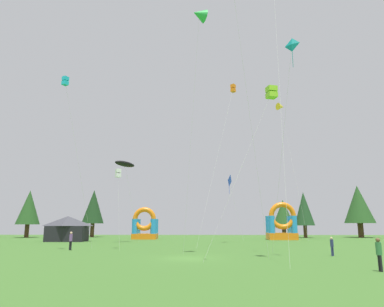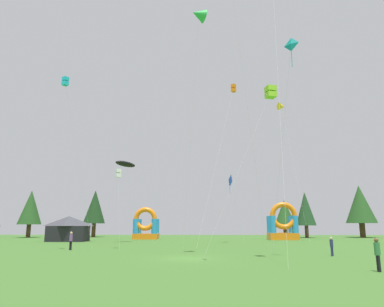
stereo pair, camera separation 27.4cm
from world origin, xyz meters
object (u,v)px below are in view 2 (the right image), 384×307
object	(u,v)px
kite_blue_diamond	(229,181)
person_near_camera	(377,252)
kite_black_parafoil	(125,164)
kite_teal_diamond	(290,47)
kite_lime_box	(270,92)
kite_white_box	(118,173)
kite_green_delta	(199,15)
inflatable_red_slide	(146,228)
kite_yellow_delta	(282,107)
person_midfield	(332,245)
inflatable_yellow_castle	(283,226)
festival_tent	(68,229)
person_far_side	(71,239)
kite_cyan_box	(65,82)
kite_orange_box	(233,89)

from	to	relation	value
kite_blue_diamond	person_near_camera	bearing A→B (deg)	-79.45
kite_black_parafoil	kite_teal_diamond	bearing A→B (deg)	-51.69
kite_teal_diamond	kite_lime_box	world-z (taller)	kite_teal_diamond
kite_black_parafoil	kite_white_box	xyz separation A→B (m)	(2.10, -12.70, -3.19)
kite_green_delta	inflatable_red_slide	size ratio (longest dim) A/B	4.04
kite_lime_box	kite_blue_diamond	distance (m)	25.84
kite_teal_diamond	person_near_camera	distance (m)	17.14
kite_yellow_delta	person_midfield	bearing A→B (deg)	-96.73
kite_teal_diamond	kite_white_box	size ratio (longest dim) A/B	2.06
kite_green_delta	inflatable_yellow_castle	distance (m)	39.96
festival_tent	inflatable_yellow_castle	bearing A→B (deg)	11.25
kite_white_box	person_midfield	size ratio (longest dim) A/B	5.53
kite_white_box	person_far_side	distance (m)	8.28
kite_teal_diamond	kite_cyan_box	size ratio (longest dim) A/B	0.99
kite_yellow_delta	kite_green_delta	size ratio (longest dim) A/B	1.08
kite_cyan_box	kite_teal_diamond	bearing A→B (deg)	-18.67
kite_white_box	inflatable_yellow_castle	bearing A→B (deg)	45.87
kite_white_box	person_midfield	bearing A→B (deg)	-20.07
kite_green_delta	person_midfield	distance (m)	23.41
kite_lime_box	inflatable_red_slide	size ratio (longest dim) A/B	2.45
person_near_camera	kite_teal_diamond	bearing A→B (deg)	18.66
kite_green_delta	kite_orange_box	world-z (taller)	kite_green_delta
inflatable_red_slide	person_far_side	bearing A→B (deg)	-97.37
person_near_camera	person_midfield	xyz separation A→B (m)	(0.89, 9.75, -0.18)
kite_black_parafoil	inflatable_red_slide	distance (m)	15.63
kite_teal_diamond	festival_tent	size ratio (longest dim) A/B	3.06
kite_cyan_box	person_midfield	bearing A→B (deg)	-8.37
kite_teal_diamond	kite_blue_diamond	size ratio (longest dim) A/B	1.84
inflatable_yellow_castle	person_far_side	bearing A→B (deg)	-137.58
festival_tent	person_near_camera	bearing A→B (deg)	-47.85
kite_white_box	kite_cyan_box	bearing A→B (deg)	-144.73
kite_cyan_box	kite_orange_box	distance (m)	22.52
kite_white_box	kite_blue_diamond	xyz separation A→B (m)	(13.19, 14.55, 0.81)
kite_white_box	kite_yellow_delta	bearing A→B (deg)	44.35
kite_orange_box	inflatable_yellow_castle	world-z (taller)	kite_orange_box
kite_green_delta	person_far_side	xyz separation A→B (m)	(-13.26, 7.39, -20.45)
kite_orange_box	inflatable_red_slide	distance (m)	29.25
kite_cyan_box	kite_orange_box	xyz separation A→B (m)	(18.68, 11.98, 3.82)
kite_blue_diamond	festival_tent	bearing A→B (deg)	175.02
kite_yellow_delta	person_near_camera	xyz separation A→B (m)	(-4.47, -40.06, -22.28)
kite_cyan_box	person_midfield	world-z (taller)	kite_cyan_box
kite_lime_box	kite_teal_diamond	bearing A→B (deg)	-0.34
kite_lime_box	kite_black_parafoil	distance (m)	29.07
inflatable_yellow_castle	festival_tent	distance (m)	34.94
person_far_side	person_near_camera	bearing A→B (deg)	-6.29
kite_cyan_box	person_far_side	world-z (taller)	kite_cyan_box
kite_white_box	inflatable_red_slide	world-z (taller)	kite_white_box
person_far_side	festival_tent	size ratio (longest dim) A/B	0.32
kite_black_parafoil	person_near_camera	distance (m)	37.90
kite_green_delta	kite_teal_diamond	world-z (taller)	kite_green_delta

